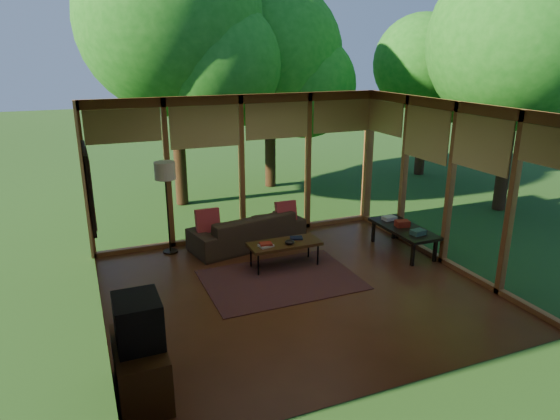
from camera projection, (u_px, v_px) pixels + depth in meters
name	position (u px, v px, depth m)	size (l,w,h in m)	color
floor	(296.00, 290.00, 7.53)	(5.50, 5.50, 0.00)	brown
ceiling	(298.00, 109.00, 6.71)	(5.50, 5.50, 0.00)	silver
wall_left	(93.00, 230.00, 6.12)	(0.04, 5.00, 2.70)	beige
wall_front	(401.00, 273.00, 4.92)	(5.50, 0.04, 2.70)	beige
window_wall_back	(242.00, 168.00, 9.32)	(5.50, 0.12, 2.70)	#94592E
window_wall_right	(450.00, 186.00, 8.12)	(0.12, 5.00, 2.70)	#94592E
exterior_lawn	(410.00, 154.00, 17.49)	(40.00, 40.00, 0.00)	#244D1C
tree_nw	(171.00, 22.00, 10.63)	(4.00, 4.00, 6.05)	#362213
tree_ne	(269.00, 56.00, 12.44)	(3.68, 3.68, 5.18)	#362213
tree_se	(517.00, 42.00, 10.26)	(3.67, 3.67, 5.48)	#362213
tree_far	(422.00, 64.00, 13.67)	(2.67, 2.67, 4.46)	#362213
rug	(281.00, 279.00, 7.86)	(2.37, 1.68, 0.01)	#883813
sofa	(247.00, 230.00, 9.17)	(2.11, 0.82, 0.62)	#3E2D1F
pillow_left	(208.00, 221.00, 8.77)	(0.42, 0.14, 0.42)	maroon
pillow_right	(286.00, 212.00, 9.32)	(0.39, 0.13, 0.39)	maroon
ct_book_lower	(266.00, 246.00, 8.06)	(0.22, 0.17, 0.03)	beige
ct_book_upper	(266.00, 244.00, 8.05)	(0.20, 0.15, 0.03)	maroon
ct_book_side	(296.00, 238.00, 8.39)	(0.20, 0.15, 0.03)	black
ct_bowl	(290.00, 242.00, 8.16)	(0.16, 0.16, 0.07)	black
media_cabinet	(141.00, 368.00, 5.17)	(0.50, 1.00, 0.60)	#4D2D15
television	(138.00, 321.00, 5.01)	(0.45, 0.55, 0.50)	black
console_book_a	(418.00, 232.00, 8.49)	(0.23, 0.17, 0.08)	#33594E
console_book_b	(402.00, 224.00, 8.88)	(0.24, 0.17, 0.11)	maroon
console_book_c	(389.00, 218.00, 9.24)	(0.24, 0.18, 0.07)	beige
floor_lamp	(165.00, 176.00, 8.52)	(0.36, 0.36, 1.65)	black
coffee_table	(285.00, 244.00, 8.25)	(1.20, 0.50, 0.43)	#4D2D15
side_console	(404.00, 230.00, 8.87)	(0.60, 1.40, 0.46)	black
wall_painting	(89.00, 186.00, 7.31)	(0.06, 1.35, 1.15)	black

